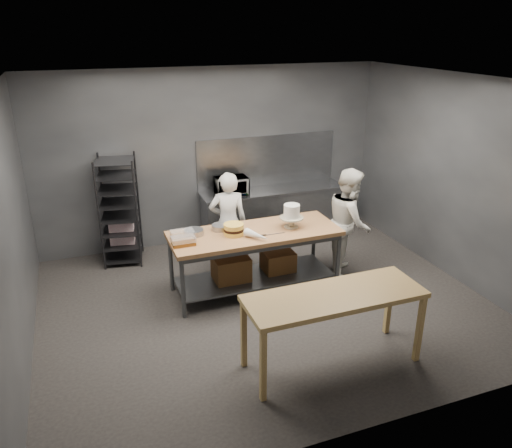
{
  "coord_description": "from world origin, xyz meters",
  "views": [
    {
      "loc": [
        -2.23,
        -5.62,
        3.63
      ],
      "look_at": [
        0.0,
        0.39,
        1.05
      ],
      "focal_mm": 35.0,
      "sensor_mm": 36.0,
      "label": 1
    }
  ],
  "objects": [
    {
      "name": "back_wall",
      "position": [
        0.0,
        2.5,
        1.5
      ],
      "size": [
        6.0,
        0.04,
        3.0
      ],
      "primitive_type": "cube",
      "color": "#4C4F54",
      "rests_on": "ground"
    },
    {
      "name": "piping_bag",
      "position": [
        -0.07,
        0.16,
        0.98
      ],
      "size": [
        0.29,
        0.39,
        0.12
      ],
      "primitive_type": "cone",
      "rotation": [
        1.57,
        0.0,
        0.53
      ],
      "color": "silver",
      "rests_on": "work_table"
    },
    {
      "name": "chef_right",
      "position": [
        1.54,
        0.47,
        0.83
      ],
      "size": [
        0.91,
        1.0,
        1.67
      ],
      "primitive_type": "imported",
      "rotation": [
        0.0,
        0.0,
        1.14
      ],
      "color": "silver",
      "rests_on": "ground"
    },
    {
      "name": "offset_spatula",
      "position": [
        0.14,
        0.25,
        0.93
      ],
      "size": [
        0.36,
        0.02,
        0.02
      ],
      "color": "slate",
      "rests_on": "work_table"
    },
    {
      "name": "work_table",
      "position": [
        -0.01,
        0.46,
        0.57
      ],
      "size": [
        2.4,
        0.9,
        0.92
      ],
      "color": "brown",
      "rests_on": "ground"
    },
    {
      "name": "back_counter",
      "position": [
        1.0,
        2.18,
        0.45
      ],
      "size": [
        2.6,
        0.6,
        0.9
      ],
      "color": "slate",
      "rests_on": "ground"
    },
    {
      "name": "pastry_clamshells",
      "position": [
        -1.02,
        0.44,
        0.98
      ],
      "size": [
        0.35,
        0.42,
        0.11
      ],
      "color": "#91501D",
      "rests_on": "work_table"
    },
    {
      "name": "speed_rack",
      "position": [
        -1.67,
        2.1,
        0.86
      ],
      "size": [
        0.71,
        0.75,
        1.75
      ],
      "color": "black",
      "rests_on": "ground"
    },
    {
      "name": "splashback_panel",
      "position": [
        1.0,
        2.48,
        1.35
      ],
      "size": [
        2.6,
        0.02,
        0.9
      ],
      "primitive_type": "cube",
      "color": "slate",
      "rests_on": "back_counter"
    },
    {
      "name": "layer_cake",
      "position": [
        -0.31,
        0.43,
        1.0
      ],
      "size": [
        0.28,
        0.28,
        0.16
      ],
      "color": "#F9D24F",
      "rests_on": "work_table"
    },
    {
      "name": "chef_behind",
      "position": [
        -0.15,
        1.2,
        0.8
      ],
      "size": [
        0.64,
        0.48,
        1.59
      ],
      "primitive_type": "imported",
      "rotation": [
        0.0,
        0.0,
        2.97
      ],
      "color": "silver",
      "rests_on": "ground"
    },
    {
      "name": "frosted_cake_stand",
      "position": [
        0.55,
        0.4,
        1.13
      ],
      "size": [
        0.34,
        0.34,
        0.34
      ],
      "color": "#B4AB90",
      "rests_on": "work_table"
    },
    {
      "name": "near_counter",
      "position": [
        0.23,
        -1.48,
        0.81
      ],
      "size": [
        2.0,
        0.7,
        0.9
      ],
      "color": "brown",
      "rests_on": "ground"
    },
    {
      "name": "cake_pans",
      "position": [
        -0.65,
        0.64,
        0.96
      ],
      "size": [
        0.64,
        0.3,
        0.07
      ],
      "color": "gray",
      "rests_on": "work_table"
    },
    {
      "name": "ground",
      "position": [
        0.0,
        0.0,
        0.0
      ],
      "size": [
        6.0,
        6.0,
        0.0
      ],
      "primitive_type": "plane",
      "color": "black",
      "rests_on": "ground"
    },
    {
      "name": "microwave",
      "position": [
        0.22,
        2.18,
        1.05
      ],
      "size": [
        0.54,
        0.37,
        0.3
      ],
      "primitive_type": "imported",
      "color": "black",
      "rests_on": "back_counter"
    }
  ]
}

